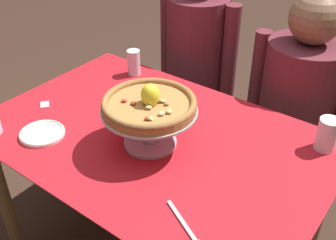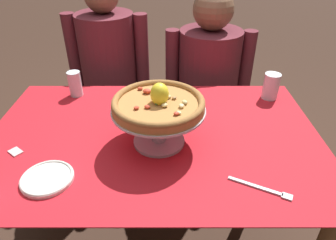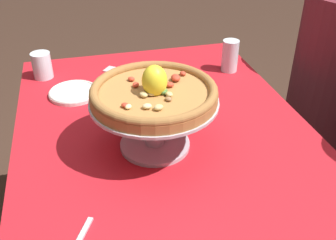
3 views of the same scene
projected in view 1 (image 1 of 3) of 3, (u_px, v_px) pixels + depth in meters
The scene contains 10 objects.
dining_table at pixel (154, 157), 1.60m from camera, with size 1.33×0.88×0.75m.
pizza_stand at pixel (150, 122), 1.44m from camera, with size 0.34×0.34×0.15m.
pizza at pixel (149, 104), 1.40m from camera, with size 0.33×0.33×0.10m.
water_glass_back_left at pixel (134, 64), 1.93m from camera, with size 0.06×0.06×0.12m.
water_glass_back_right at pixel (327, 136), 1.44m from camera, with size 0.08×0.08×0.12m.
side_plate at pixel (42, 133), 1.53m from camera, with size 0.17×0.17×0.02m.
dinner_fork at pixel (186, 227), 1.16m from camera, with size 0.19×0.11×0.01m.
sugar_packet at pixel (45, 105), 1.72m from camera, with size 0.05×0.04×0.01m, color beige.
diner_left at pixel (196, 75), 2.28m from camera, with size 0.49×0.34×1.23m.
diner_right at pixel (295, 115), 1.96m from camera, with size 0.52×0.37×1.18m.
Camera 1 is at (0.79, -0.96, 1.65)m, focal length 43.14 mm.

